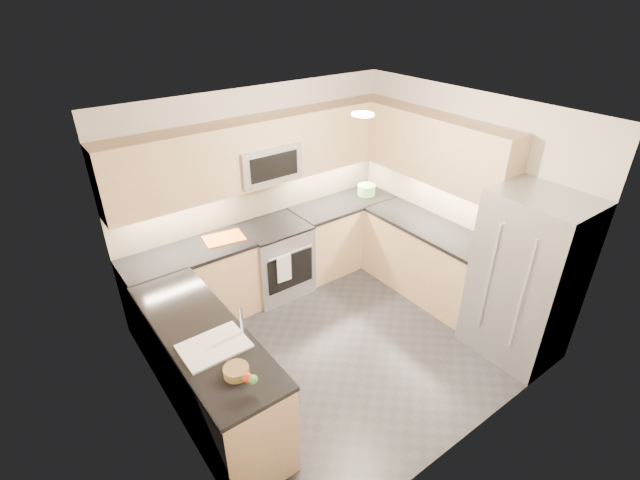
{
  "coord_description": "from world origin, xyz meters",
  "views": [
    {
      "loc": [
        -2.49,
        -3.01,
        3.5
      ],
      "look_at": [
        0.0,
        0.35,
        1.15
      ],
      "focal_mm": 26.0,
      "sensor_mm": 36.0,
      "label": 1
    }
  ],
  "objects": [
    {
      "name": "backsplash_back",
      "position": [
        0.0,
        1.6,
        1.2
      ],
      "size": [
        3.6,
        0.01,
        0.51
      ],
      "primitive_type": "cube",
      "color": "tan",
      "rests_on": "wall_back"
    },
    {
      "name": "base_cab_peninsula",
      "position": [
        -1.5,
        0.0,
        0.45
      ],
      "size": [
        0.6,
        2.0,
        0.9
      ],
      "primitive_type": "cube",
      "color": "tan",
      "rests_on": "floor"
    },
    {
      "name": "sink_basin",
      "position": [
        -1.5,
        -0.25,
        0.88
      ],
      "size": [
        0.52,
        0.38,
        0.16
      ],
      "primitive_type": "cube",
      "color": "white",
      "rests_on": "base_cab_peninsula"
    },
    {
      "name": "fruit_apple",
      "position": [
        -1.49,
        -0.8,
        1.05
      ],
      "size": [
        0.07,
        0.07,
        0.07
      ],
      "primitive_type": "sphere",
      "color": "red",
      "rests_on": "fruit_basket"
    },
    {
      "name": "fridge_handle_left",
      "position": [
        1.08,
        -1.33,
        0.95
      ],
      "size": [
        0.02,
        0.02,
        1.2
      ],
      "primitive_type": "cylinder",
      "color": "#B2B5BA",
      "rests_on": "refrigerator"
    },
    {
      "name": "countertop_back_left",
      "position": [
        -1.09,
        1.3,
        0.92
      ],
      "size": [
        1.42,
        0.63,
        0.04
      ],
      "primitive_type": "cube",
      "color": "black",
      "rests_on": "base_cab_back_left"
    },
    {
      "name": "cutting_board",
      "position": [
        -0.63,
        1.32,
        0.95
      ],
      "size": [
        0.48,
        0.37,
        0.01
      ],
      "primitive_type": "cube",
      "rotation": [
        0.0,
        0.0,
        -0.15
      ],
      "color": "#E75415",
      "rests_on": "countertop_back_left"
    },
    {
      "name": "wall_back",
      "position": [
        0.0,
        1.6,
        1.25
      ],
      "size": [
        3.6,
        0.02,
        2.5
      ],
      "primitive_type": "cube",
      "color": "beige",
      "rests_on": "floor"
    },
    {
      "name": "gas_range",
      "position": [
        0.0,
        1.28,
        0.46
      ],
      "size": [
        0.76,
        0.65,
        0.91
      ],
      "primitive_type": "cube",
      "color": "#9EA0A6",
      "rests_on": "floor"
    },
    {
      "name": "backsplash_right",
      "position": [
        1.8,
        0.45,
        1.2
      ],
      "size": [
        0.01,
        2.3,
        0.51
      ],
      "primitive_type": "cube",
      "color": "tan",
      "rests_on": "wall_right"
    },
    {
      "name": "microwave",
      "position": [
        0.0,
        1.4,
        1.7
      ],
      "size": [
        0.76,
        0.4,
        0.4
      ],
      "primitive_type": "cube",
      "color": "#9EA0A6",
      "rests_on": "upper_cab_back"
    },
    {
      "name": "floor",
      "position": [
        0.0,
        0.0,
        0.0
      ],
      "size": [
        3.6,
        3.2,
        0.0
      ],
      "primitive_type": "cube",
      "color": "#26262B",
      "rests_on": "ground"
    },
    {
      "name": "wall_left",
      "position": [
        -1.8,
        0.0,
        1.25
      ],
      "size": [
        0.02,
        3.2,
        2.5
      ],
      "primitive_type": "cube",
      "color": "beige",
      "rests_on": "floor"
    },
    {
      "name": "fruit_pear",
      "position": [
        -1.47,
        -0.84,
        1.05
      ],
      "size": [
        0.07,
        0.07,
        0.07
      ],
      "primitive_type": "sphere",
      "color": "#4C9F44",
      "rests_on": "fruit_basket"
    },
    {
      "name": "wall_right",
      "position": [
        1.8,
        0.0,
        1.25
      ],
      "size": [
        0.02,
        3.2,
        2.5
      ],
      "primitive_type": "cube",
      "color": "beige",
      "rests_on": "floor"
    },
    {
      "name": "oven_door_glass",
      "position": [
        0.0,
        0.95,
        0.45
      ],
      "size": [
        0.62,
        0.02,
        0.45
      ],
      "primitive_type": "cube",
      "color": "black",
      "rests_on": "gas_range"
    },
    {
      "name": "countertop_right",
      "position": [
        1.5,
        0.15,
        0.92
      ],
      "size": [
        0.63,
        1.7,
        0.04
      ],
      "primitive_type": "cube",
      "color": "black",
      "rests_on": "base_cab_right"
    },
    {
      "name": "upper_cab_right",
      "position": [
        1.62,
        0.28,
        1.83
      ],
      "size": [
        0.35,
        1.95,
        0.75
      ],
      "primitive_type": "cube",
      "color": "tan",
      "rests_on": "wall_right"
    },
    {
      "name": "ceiling",
      "position": [
        0.0,
        0.0,
        2.5
      ],
      "size": [
        3.6,
        3.2,
        0.02
      ],
      "primitive_type": "cube",
      "color": "beige",
      "rests_on": "wall_back"
    },
    {
      "name": "wall_front",
      "position": [
        0.0,
        -1.6,
        1.25
      ],
      "size": [
        3.6,
        0.02,
        2.5
      ],
      "primitive_type": "cube",
      "color": "beige",
      "rests_on": "floor"
    },
    {
      "name": "dish_towel_check",
      "position": [
        -0.11,
        0.91,
        0.55
      ],
      "size": [
        0.18,
        0.03,
        0.35
      ],
      "primitive_type": "cube",
      "rotation": [
        0.0,
        0.0,
        -0.08
      ],
      "color": "white",
      "rests_on": "oven_handle"
    },
    {
      "name": "range_cooktop",
      "position": [
        0.0,
        1.28,
        0.92
      ],
      "size": [
        0.76,
        0.65,
        0.03
      ],
      "primitive_type": "cube",
      "color": "black",
      "rests_on": "gas_range"
    },
    {
      "name": "utensil_bowl",
      "position": [
        1.49,
        1.29,
        1.01
      ],
      "size": [
        0.26,
        0.26,
        0.14
      ],
      "primitive_type": "cylinder",
      "rotation": [
        0.0,
        0.0,
        0.08
      ],
      "color": "#69AC49",
      "rests_on": "countertop_back_right"
    },
    {
      "name": "base_cab_back_right",
      "position": [
        1.09,
        1.3,
        0.45
      ],
      "size": [
        1.42,
        0.6,
        0.9
      ],
      "primitive_type": "cube",
      "color": "tan",
      "rests_on": "floor"
    },
    {
      "name": "base_cab_back_left",
      "position": [
        -1.09,
        1.3,
        0.45
      ],
      "size": [
        1.42,
        0.6,
        0.9
      ],
      "primitive_type": "cube",
      "color": "tan",
      "rests_on": "floor"
    },
    {
      "name": "refrigerator",
      "position": [
        1.45,
        -1.15,
        0.9
      ],
      "size": [
        0.7,
        0.9,
        1.8
      ],
      "primitive_type": "cube",
      "color": "#999CA0",
      "rests_on": "floor"
    },
    {
      "name": "base_cab_right",
      "position": [
        1.5,
        0.15,
        0.45
      ],
      "size": [
        0.6,
        1.7,
        0.9
      ],
      "primitive_type": "cube",
      "color": "tan",
      "rests_on": "floor"
    },
    {
      "name": "microwave_door",
      "position": [
        0.0,
        1.2,
        1.7
      ],
      "size": [
        0.6,
        0.01,
        0.28
      ],
      "primitive_type": "cube",
      "color": "black",
      "rests_on": "microwave"
    },
    {
      "name": "oven_handle",
      "position": [
        0.0,
        0.93,
        0.72
      ],
      "size": [
        0.6,
        0.02,
        0.02
      ],
      "primitive_type": "cylinder",
      "rotation": [
        0.0,
        1.57,
        0.0
      ],
      "color": "#B2B5BA",
      "rests_on": "gas_range"
    },
    {
      "name": "faucet",
      "position": [
        -1.24,
        -0.25,
        1.08
      ],
      "size": [
        0.03,
        0.03,
        0.28
      ],
      "primitive_type": "cylinder",
      "color": "silver",
      "rests_on": "countertop_peninsula"
    },
    {
      "name": "countertop_back_right",
      "position": [
        1.09,
        1.3,
        0.92
      ],
      "size": [
        1.42,
        0.63,
        0.04
      ],
      "primitive_type": "cube",
      "color": "black",
      "rests_on": "base_cab_back_right"
    },
    {
      "name": "fridge_handle_right",
      "position": [
        1.08,
        -0.97,
        0.95
      ],
      "size": [
        0.02,
        0.02,
        1.2
      ],
      "primitive_type": "cylinder",
      "color": "#B2B5BA",
      "rests_on": "refrigerator"
    },
    {
      "name": "countertop_peninsula",
      "position": [
        -1.5,
        0.0,
        0.92
      ],
      "size": [
        0.63,
        2.0,
        0.04
      ],
      "primitive_type": "cube",
      "color": "black",
      "rests_on": "base_cab_peninsula"
    },
    {
      "name": "upper_cab_back",
      "position": [
        0.0,
        1.43,
        1.83
      ],
      "size": [
        3.6,
        0.35,
        0.75
      ],
      "primitive_type": "cube",
      "color": "tan",
      "rests_on": "wall_back"
    },
    {
      "name": "fruit_basket",
      "position": [
        -1.49,
        -0.62,
        0.97
      ],
      "size": [
        0.25,
        0.25,
        0.07
      ],
      "primitive_type": "cylinder",
      "rotation": [
        0.0,
        0.0,
        -0.42
      ],
      "color": "olive",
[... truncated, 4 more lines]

